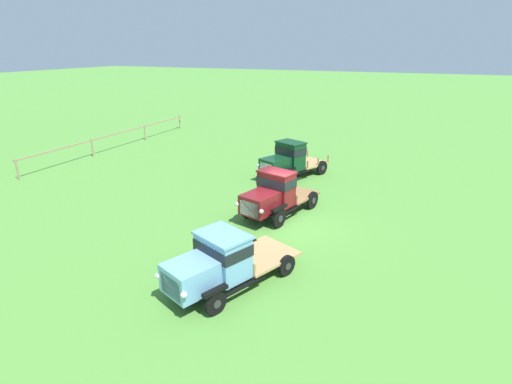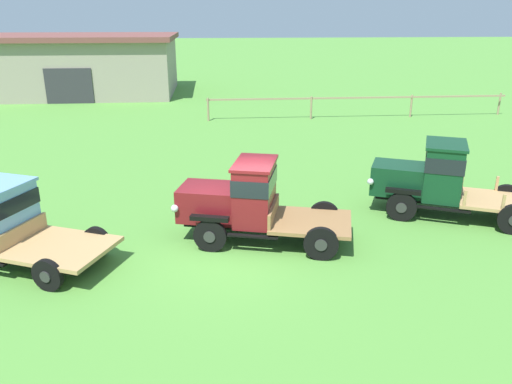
% 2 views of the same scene
% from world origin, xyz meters
% --- Properties ---
extents(ground_plane, '(240.00, 240.00, 0.00)m').
position_xyz_m(ground_plane, '(0.00, 0.00, 0.00)').
color(ground_plane, '#518E38').
extents(paddock_fence, '(18.13, 0.50, 1.33)m').
position_xyz_m(paddock_fence, '(8.33, 17.30, 1.02)').
color(paddock_fence, '#997F60').
rests_on(paddock_fence, ground).
extents(vintage_truck_foreground_near, '(5.34, 3.56, 2.02)m').
position_xyz_m(vintage_truck_foreground_near, '(-5.97, 0.22, 1.07)').
color(vintage_truck_foreground_near, black).
rests_on(vintage_truck_foreground_near, ground).
extents(vintage_truck_second_in_line, '(5.02, 2.94, 2.25)m').
position_xyz_m(vintage_truck_second_in_line, '(0.46, 0.84, 1.16)').
color(vintage_truck_second_in_line, black).
rests_on(vintage_truck_second_in_line, ground).
extents(vintage_truck_midrow_center, '(5.20, 3.52, 2.30)m').
position_xyz_m(vintage_truck_midrow_center, '(6.38, 2.22, 1.18)').
color(vintage_truck_midrow_center, black).
rests_on(vintage_truck_midrow_center, ground).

